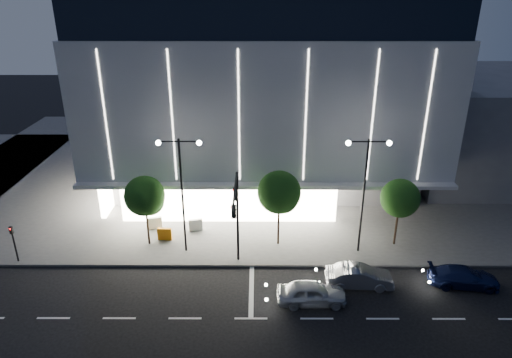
{
  "coord_description": "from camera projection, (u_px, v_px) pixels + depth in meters",
  "views": [
    {
      "loc": [
        2.38,
        -23.61,
        18.62
      ],
      "look_at": [
        2.28,
        8.39,
        5.0
      ],
      "focal_mm": 32.0,
      "sensor_mm": 36.0,
      "label": 1
    }
  ],
  "objects": [
    {
      "name": "street_lamp_west",
      "position": [
        181.0,
        180.0,
        32.22
      ],
      "size": [
        3.16,
        0.36,
        9.0
      ],
      "color": "black",
      "rests_on": "ground"
    },
    {
      "name": "sidewalk_museum",
      "position": [
        281.0,
        165.0,
        51.06
      ],
      "size": [
        70.0,
        40.0,
        0.15
      ],
      "primitive_type": "cube",
      "color": "#474747",
      "rests_on": "ground"
    },
    {
      "name": "tree_left",
      "position": [
        145.0,
        198.0,
        33.92
      ],
      "size": [
        3.02,
        3.02,
        5.72
      ],
      "color": "black",
      "rests_on": "ground"
    },
    {
      "name": "tree_mid",
      "position": [
        279.0,
        194.0,
        33.77
      ],
      "size": [
        3.25,
        3.25,
        6.15
      ],
      "color": "black",
      "rests_on": "ground"
    },
    {
      "name": "barrier_b",
      "position": [
        155.0,
        223.0,
        37.41
      ],
      "size": [
        1.13,
        0.52,
        1.0
      ],
      "primitive_type": "cube",
      "rotation": [
        0.0,
        0.0,
        0.26
      ],
      "color": "white",
      "rests_on": "sidewalk_museum"
    },
    {
      "name": "barrier_c",
      "position": [
        165.0,
        234.0,
        35.73
      ],
      "size": [
        1.12,
        0.33,
        1.0
      ],
      "primitive_type": "cube",
      "rotation": [
        0.0,
        0.0,
        -0.07
      ],
      "color": "orange",
      "rests_on": "sidewalk_museum"
    },
    {
      "name": "annex_building",
      "position": [
        476.0,
        123.0,
        49.07
      ],
      "size": [
        16.0,
        20.0,
        10.0
      ],
      "primitive_type": "cube",
      "color": "#4C4C51",
      "rests_on": "ground"
    },
    {
      "name": "street_lamp_east",
      "position": [
        365.0,
        180.0,
        32.18
      ],
      "size": [
        3.16,
        0.36,
        9.0
      ],
      "color": "black",
      "rests_on": "ground"
    },
    {
      "name": "car_second",
      "position": [
        359.0,
        277.0,
        30.37
      ],
      "size": [
        4.49,
        1.72,
        1.46
      ],
      "primitive_type": "imported",
      "rotation": [
        0.0,
        0.0,
        1.53
      ],
      "color": "#929499",
      "rests_on": "ground"
    },
    {
      "name": "ped_signal_far",
      "position": [
        14.0,
        240.0,
        32.46
      ],
      "size": [
        0.22,
        0.24,
        3.0
      ],
      "color": "black",
      "rests_on": "ground"
    },
    {
      "name": "tree_right",
      "position": [
        400.0,
        200.0,
        33.92
      ],
      "size": [
        2.91,
        2.91,
        5.51
      ],
      "color": "black",
      "rests_on": "ground"
    },
    {
      "name": "car_lead",
      "position": [
        312.0,
        293.0,
        28.73
      ],
      "size": [
        4.43,
        1.84,
        1.5
      ],
      "primitive_type": "imported",
      "rotation": [
        0.0,
        0.0,
        1.59
      ],
      "color": "#B2B5BA",
      "rests_on": "ground"
    },
    {
      "name": "traffic_mast",
      "position": [
        236.0,
        208.0,
        30.12
      ],
      "size": [
        0.33,
        5.89,
        7.07
      ],
      "color": "black",
      "rests_on": "ground"
    },
    {
      "name": "barrier_d",
      "position": [
        196.0,
        225.0,
        37.06
      ],
      "size": [
        1.13,
        0.51,
        1.0
      ],
      "primitive_type": "cube",
      "rotation": [
        0.0,
        0.0,
        0.25
      ],
      "color": "#BDBDBD",
      "rests_on": "sidewalk_museum"
    },
    {
      "name": "car_third",
      "position": [
        464.0,
        277.0,
        30.46
      ],
      "size": [
        4.74,
        2.33,
        1.33
      ],
      "primitive_type": "imported",
      "rotation": [
        0.0,
        0.0,
        1.46
      ],
      "color": "#131B47",
      "rests_on": "ground"
    },
    {
      "name": "museum",
      "position": [
        263.0,
        86.0,
        45.9
      ],
      "size": [
        30.0,
        25.8,
        18.0
      ],
      "color": "#4C4C51",
      "rests_on": "ground"
    },
    {
      "name": "ground",
      "position": [
        220.0,
        303.0,
        29.02
      ],
      "size": [
        160.0,
        160.0,
        0.0
      ],
      "primitive_type": "plane",
      "color": "black",
      "rests_on": "ground"
    }
  ]
}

